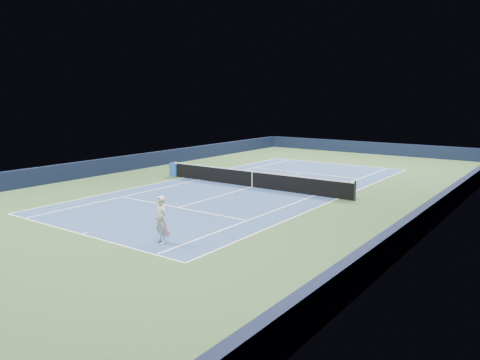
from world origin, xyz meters
The scene contains 19 objects.
ground centered at (0.00, 0.00, 0.00)m, with size 40.00×40.00×0.00m, color #324E2A.
wall_far centered at (0.00, 19.82, 0.55)m, with size 22.00×0.35×1.10m, color black.
wall_right centered at (10.82, 0.00, 0.55)m, with size 0.35×40.00×1.10m, color black.
wall_left centered at (-10.82, 0.00, 0.55)m, with size 0.35×40.00×1.10m, color black.
court_surface centered at (0.00, 0.00, 0.00)m, with size 10.97×23.77×0.01m, color navy.
baseline_far centered at (0.00, 11.88, 0.01)m, with size 10.97×0.08×0.00m, color white.
baseline_near centered at (0.00, -11.88, 0.01)m, with size 10.97×0.08×0.00m, color white.
sideline_doubles_right centered at (5.49, 0.00, 0.01)m, with size 0.08×23.77×0.00m, color white.
sideline_doubles_left centered at (-5.49, 0.00, 0.01)m, with size 0.08×23.77×0.00m, color white.
sideline_singles_right centered at (4.12, 0.00, 0.01)m, with size 0.08×23.77×0.00m, color white.
sideline_singles_left centered at (-4.12, 0.00, 0.01)m, with size 0.08×23.77×0.00m, color white.
service_line_far centered at (0.00, 6.40, 0.01)m, with size 8.23×0.08×0.00m, color white.
service_line_near centered at (0.00, -6.40, 0.01)m, with size 8.23×0.08×0.00m, color white.
center_service_line centered at (0.00, 0.00, 0.01)m, with size 0.08×12.80×0.00m, color white.
center_mark_far centered at (0.00, 11.73, 0.01)m, with size 0.08×0.30×0.00m, color white.
center_mark_near centered at (0.00, -11.73, 0.01)m, with size 0.08×0.30×0.00m, color white.
tennis_net centered at (0.00, 0.00, 0.50)m, with size 12.90×0.10×1.07m.
sponsor_cube centered at (-6.40, 0.10, 0.45)m, with size 0.62×0.56×0.90m.
tennis_player centered at (3.35, -10.84, 0.89)m, with size 0.85×1.33×2.12m.
Camera 1 is at (15.36, -22.55, 5.36)m, focal length 35.00 mm.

